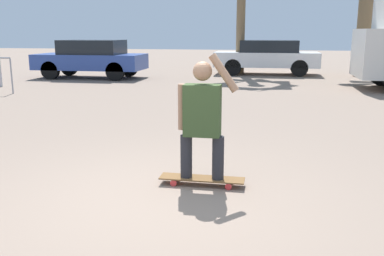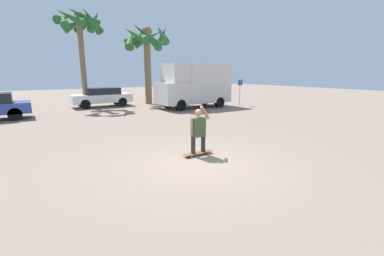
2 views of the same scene
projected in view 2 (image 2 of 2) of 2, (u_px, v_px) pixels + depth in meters
ground_plane at (198, 163)px, 7.46m from camera, size 80.00×80.00×0.00m
skateboard at (198, 153)px, 8.13m from camera, size 1.02×0.23×0.09m
person_skateboarder at (198, 129)px, 7.96m from camera, size 0.70×0.22×1.48m
camper_van at (195, 84)px, 19.07m from camera, size 5.49×2.26×3.21m
parked_car_white at (102, 96)px, 19.76m from camera, size 4.37×1.78×1.45m
palm_tree_near_van at (146, 41)px, 20.74m from camera, size 4.08×4.07×6.39m
palm_tree_center_background at (79, 25)px, 18.12m from camera, size 3.42×3.45×7.00m
street_sign at (240, 89)px, 20.24m from camera, size 0.44×0.06×2.04m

